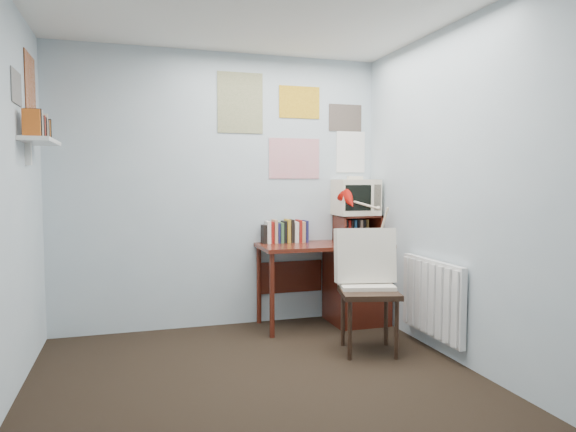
% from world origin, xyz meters
% --- Properties ---
extents(ground, '(3.50, 3.50, 0.00)m').
position_xyz_m(ground, '(0.00, 0.00, 0.00)').
color(ground, black).
rests_on(ground, ground).
extents(back_wall, '(3.00, 0.02, 2.50)m').
position_xyz_m(back_wall, '(0.00, 1.75, 1.25)').
color(back_wall, silver).
rests_on(back_wall, ground).
extents(right_wall, '(0.02, 3.50, 2.50)m').
position_xyz_m(right_wall, '(1.50, 0.00, 1.25)').
color(right_wall, silver).
rests_on(right_wall, ground).
extents(desk, '(1.20, 0.55, 0.76)m').
position_xyz_m(desk, '(1.17, 1.48, 0.41)').
color(desk, '#551E13').
rests_on(desk, ground).
extents(desk_chair, '(0.58, 0.56, 0.94)m').
position_xyz_m(desk_chair, '(0.96, 0.66, 0.47)').
color(desk_chair, black).
rests_on(desk_chair, ground).
extents(desk_lamp, '(0.35, 0.32, 0.44)m').
position_xyz_m(desk_lamp, '(1.44, 1.26, 0.98)').
color(desk_lamp, red).
rests_on(desk_lamp, desk).
extents(tv_riser, '(0.40, 0.30, 0.25)m').
position_xyz_m(tv_riser, '(1.29, 1.59, 0.89)').
color(tv_riser, '#551E13').
rests_on(tv_riser, desk).
extents(crt_tv, '(0.40, 0.36, 0.37)m').
position_xyz_m(crt_tv, '(1.27, 1.61, 1.20)').
color(crt_tv, beige).
rests_on(crt_tv, tv_riser).
extents(book_row, '(0.60, 0.14, 0.22)m').
position_xyz_m(book_row, '(0.66, 1.66, 0.87)').
color(book_row, '#551E13').
rests_on(book_row, desk).
extents(radiator, '(0.09, 0.80, 0.60)m').
position_xyz_m(radiator, '(1.46, 0.55, 0.42)').
color(radiator, white).
rests_on(radiator, right_wall).
extents(wall_shelf, '(0.20, 0.62, 0.24)m').
position_xyz_m(wall_shelf, '(-1.40, 1.10, 1.62)').
color(wall_shelf, white).
rests_on(wall_shelf, left_wall).
extents(posters_back, '(1.20, 0.01, 0.90)m').
position_xyz_m(posters_back, '(0.70, 1.74, 1.85)').
color(posters_back, white).
rests_on(posters_back, back_wall).
extents(posters_left, '(0.01, 0.70, 0.60)m').
position_xyz_m(posters_left, '(-1.49, 1.10, 2.00)').
color(posters_left, white).
rests_on(posters_left, left_wall).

